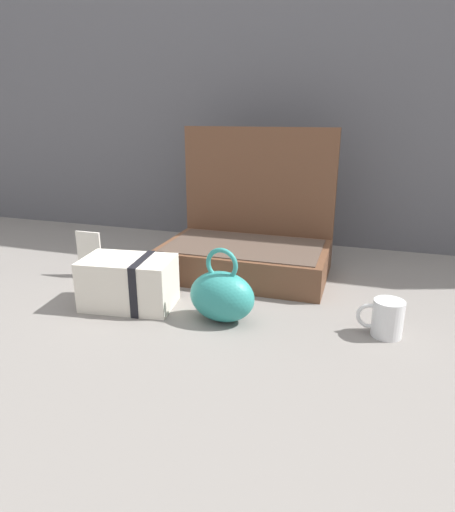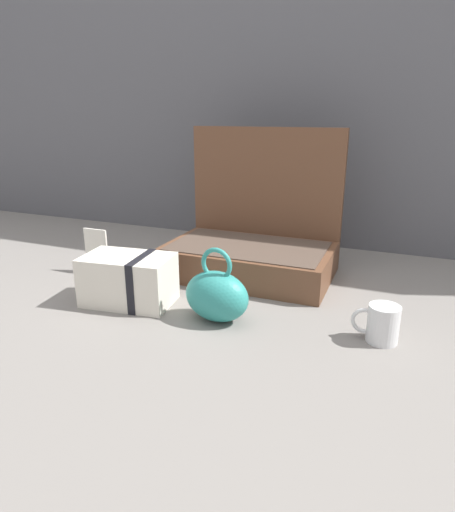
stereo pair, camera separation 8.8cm
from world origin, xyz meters
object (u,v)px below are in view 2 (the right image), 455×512
(teal_pouch_handbag, at_px, (217,295))
(cream_toiletry_bag, at_px, (130,280))
(info_card_left, at_px, (97,251))
(coffee_mug, at_px, (382,324))
(open_suitcase, at_px, (253,243))

(teal_pouch_handbag, bearing_deg, cream_toiletry_bag, 178.05)
(info_card_left, bearing_deg, cream_toiletry_bag, -35.16)
(teal_pouch_handbag, xyz_separation_m, coffee_mug, (0.38, 0.04, -0.02))
(teal_pouch_handbag, bearing_deg, open_suitcase, 95.09)
(open_suitcase, distance_m, cream_toiletry_bag, 0.41)
(open_suitcase, xyz_separation_m, teal_pouch_handbag, (0.03, -0.36, -0.03))
(open_suitcase, xyz_separation_m, coffee_mug, (0.41, -0.32, -0.05))
(open_suitcase, distance_m, info_card_left, 0.49)
(open_suitcase, relative_size, coffee_mug, 4.84)
(coffee_mug, bearing_deg, info_card_left, 171.66)
(cream_toiletry_bag, bearing_deg, open_suitcase, 57.51)
(open_suitcase, bearing_deg, coffee_mug, -37.77)
(open_suitcase, xyz_separation_m, info_card_left, (-0.45, -0.19, -0.02))
(teal_pouch_handbag, relative_size, info_card_left, 1.30)
(cream_toiletry_bag, bearing_deg, coffee_mug, 2.82)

